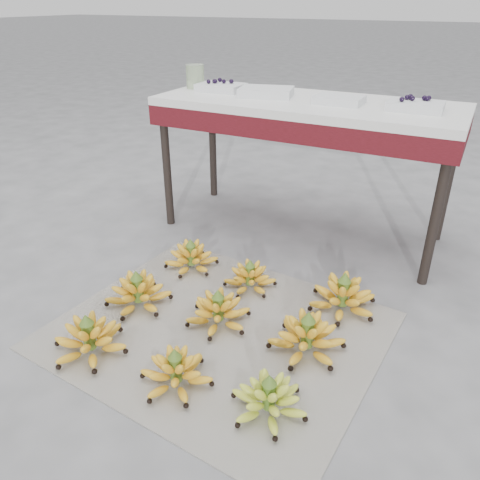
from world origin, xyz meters
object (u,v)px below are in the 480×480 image
at_px(vendor_table, 306,117).
at_px(bunch_front_right, 269,399).
at_px(bunch_back_center, 250,278).
at_px(tray_far_right, 415,105).
at_px(bunch_front_left, 90,339).
at_px(bunch_mid_center, 218,312).
at_px(glass_jar, 195,76).
at_px(bunch_mid_right, 307,337).
at_px(tray_far_left, 221,87).
at_px(newspaper_mat, 218,330).
at_px(bunch_mid_left, 138,293).
at_px(tray_right, 339,100).
at_px(bunch_back_right, 343,296).
at_px(tray_left, 266,92).
at_px(bunch_front_center, 176,372).
at_px(bunch_back_left, 191,258).

bearing_deg(vendor_table, bunch_front_right, -73.25).
xyz_separation_m(bunch_back_center, tray_far_right, (0.51, 0.68, 0.71)).
bearing_deg(bunch_front_left, vendor_table, 83.68).
bearing_deg(bunch_mid_center, bunch_front_right, -20.25).
bearing_deg(glass_jar, bunch_mid_right, -42.65).
xyz_separation_m(bunch_front_right, tray_far_left, (-0.92, 1.34, 0.71)).
relative_size(bunch_mid_center, glass_jar, 2.69).
height_order(bunch_front_left, bunch_back_center, bunch_front_left).
xyz_separation_m(bunch_front_left, tray_far_right, (0.86, 1.36, 0.70)).
bearing_deg(newspaper_mat, bunch_mid_left, -179.36).
bearing_deg(bunch_front_right, tray_right, 108.40).
height_order(bunch_back_right, tray_far_right, tray_far_right).
distance_m(bunch_mid_left, tray_left, 1.25).
bearing_deg(newspaper_mat, bunch_front_left, -137.38).
distance_m(bunch_mid_center, bunch_back_center, 0.30).
bearing_deg(bunch_back_center, bunch_front_center, -86.91).
height_order(bunch_front_center, bunch_mid_right, bunch_mid_right).
distance_m(bunch_mid_center, tray_far_left, 1.34).
bearing_deg(tray_right, glass_jar, 176.74).
distance_m(bunch_front_right, tray_left, 1.62).
xyz_separation_m(bunch_front_left, tray_far_left, (-0.20, 1.39, 0.70)).
bearing_deg(bunch_mid_right, newspaper_mat, 177.30).
bearing_deg(glass_jar, tray_far_right, -1.72).
bearing_deg(bunch_back_center, bunch_front_right, -59.92).
distance_m(bunch_mid_center, vendor_table, 1.15).
bearing_deg(tray_left, bunch_front_right, -64.45).
xyz_separation_m(bunch_front_left, vendor_table, (0.33, 1.36, 0.60)).
bearing_deg(newspaper_mat, bunch_front_right, -39.36).
bearing_deg(tray_right, bunch_mid_left, -117.42).
xyz_separation_m(bunch_back_center, tray_right, (0.15, 0.67, 0.71)).
bearing_deg(vendor_table, bunch_front_left, -103.45).
xyz_separation_m(bunch_front_center, bunch_front_right, (0.34, 0.04, -0.00)).
bearing_deg(newspaper_mat, tray_far_right, 64.56).
distance_m(bunch_front_left, bunch_back_right, 1.05).
height_order(vendor_table, tray_far_left, tray_far_left).
height_order(bunch_back_right, tray_right, tray_right).
xyz_separation_m(bunch_front_center, bunch_mid_center, (-0.04, 0.37, 0.00)).
distance_m(newspaper_mat, bunch_back_center, 0.35).
xyz_separation_m(bunch_front_center, glass_jar, (-0.76, 1.39, 0.75)).
height_order(bunch_mid_center, bunch_back_left, bunch_mid_center).
height_order(newspaper_mat, bunch_front_right, bunch_front_right).
height_order(tray_left, tray_far_right, tray_far_right).
distance_m(bunch_front_left, tray_far_right, 1.76).
xyz_separation_m(bunch_back_center, tray_left, (-0.25, 0.68, 0.71)).
distance_m(bunch_back_left, bunch_back_right, 0.77).
relative_size(bunch_front_center, bunch_mid_center, 0.80).
bearing_deg(newspaper_mat, glass_jar, 124.82).
distance_m(bunch_front_right, tray_right, 1.50).
height_order(bunch_mid_right, bunch_back_center, bunch_mid_right).
bearing_deg(bunch_front_left, tray_far_right, 65.03).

